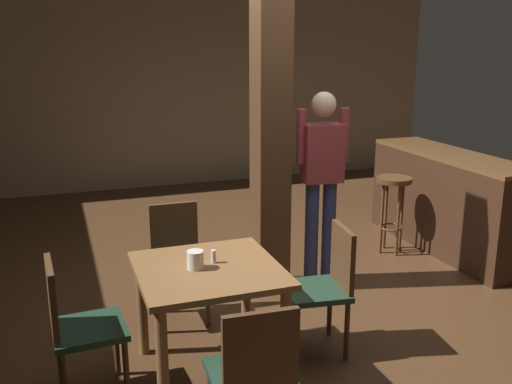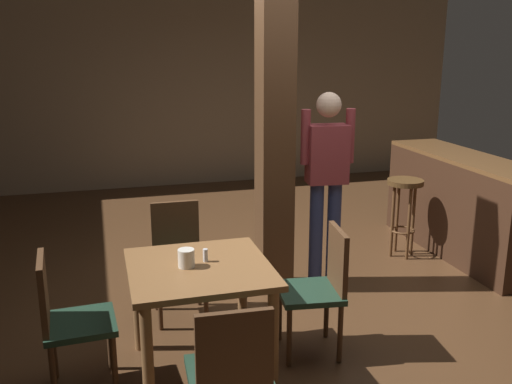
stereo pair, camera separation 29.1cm
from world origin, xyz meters
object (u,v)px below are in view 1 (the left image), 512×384
Objects in this scene: chair_east at (326,282)px; bar_stool_near at (393,196)px; chair_south at (254,373)px; chair_north at (177,255)px; chair_west at (75,323)px; bar_counter at (441,201)px; napkin_cup at (195,260)px; dining_table at (209,286)px; standing_person at (322,176)px; salt_shaker at (214,256)px.

bar_stool_near is (1.51, 1.52, 0.09)m from chair_east.
chair_south is 1.00× the size of chair_north.
bar_counter is (3.70, 1.46, 0.01)m from chair_west.
chair_south is 1.00× the size of chair_east.
bar_counter is at bearing 21.58° from chair_west.
napkin_cup reaches higher than bar_stool_near.
dining_table is at bearing -3.83° from napkin_cup.
bar_stool_near is at bearing 45.72° from chair_south.
bar_stool_near is at bearing 33.11° from dining_table.
dining_table is at bearing -141.03° from standing_person.
chair_south is 10.33× the size of salt_shaker.
chair_east reaches higher than bar_stool_near.
chair_north is 1.12× the size of bar_stool_near.
chair_west is 3.98m from bar_counter.
bar_counter reaches higher than chair_west.
chair_west reaches higher than bar_stool_near.
chair_north is at bearing -164.28° from bar_stool_near.
chair_west reaches higher than salt_shaker.
dining_table is 0.19m from salt_shaker.
bar_counter reaches higher than dining_table.
chair_east is 0.97m from napkin_cup.
napkin_cup is at bearing -154.13° from bar_counter.
napkin_cup is 2.87m from bar_stool_near.
chair_east is (0.84, 0.01, -0.10)m from dining_table.
chair_north reaches higher than bar_stool_near.
chair_north is 0.43× the size of bar_counter.
salt_shaker is at bearing -153.98° from bar_counter.
chair_south and chair_north have the same top height.
chair_east is at bearing -134.80° from bar_stool_near.
standing_person reaches higher than chair_west.
salt_shaker is at bearing 5.56° from chair_west.
chair_east is 7.64× the size of napkin_cup.
salt_shaker is at bearing 86.68° from chair_south.
chair_east is at bearing 0.50° from napkin_cup.
napkin_cup is at bearing -142.85° from standing_person.
bar_counter is at bearing 11.21° from chair_north.
napkin_cup is 1.35× the size of salt_shaker.
salt_shaker is at bearing 176.56° from chair_east.
chair_south is at bearing -123.98° from standing_person.
chair_west is at bearing 133.91° from chair_south.
chair_east is at bearing -113.80° from standing_person.
chair_west reaches higher than dining_table.
dining_table is 0.52× the size of standing_person.
standing_person is (2.12, 1.07, 0.50)m from chair_west.
chair_east is (0.84, 0.89, 0.00)m from chair_south.
dining_table is 3.22m from bar_counter.
chair_south is at bearing -134.28° from bar_stool_near.
standing_person reaches higher than chair_north.
standing_person is (0.46, 1.04, 0.50)m from chair_east.
chair_south is 3.37m from bar_stool_near.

